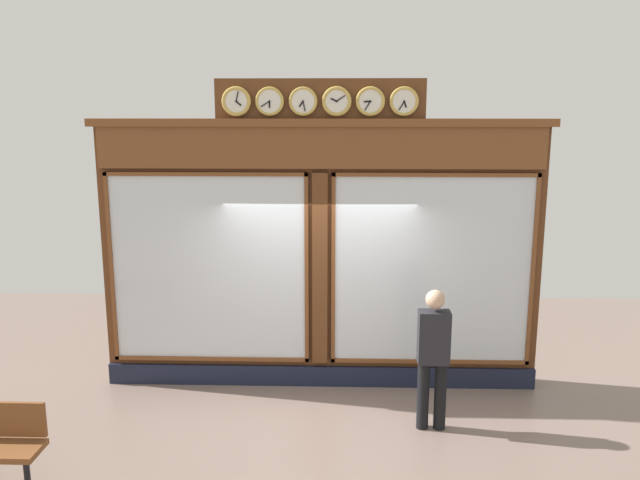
% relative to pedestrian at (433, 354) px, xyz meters
% --- Properties ---
extents(shop_facade, '(5.89, 0.42, 4.07)m').
position_rel_pedestrian_xyz_m(shop_facade, '(1.34, -1.28, 0.89)').
color(shop_facade, '#5B3319').
rests_on(shop_facade, ground_plane).
extents(pedestrian, '(0.36, 0.22, 1.69)m').
position_rel_pedestrian_xyz_m(pedestrian, '(0.00, 0.00, 0.00)').
color(pedestrian, black).
rests_on(pedestrian, ground_plane).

